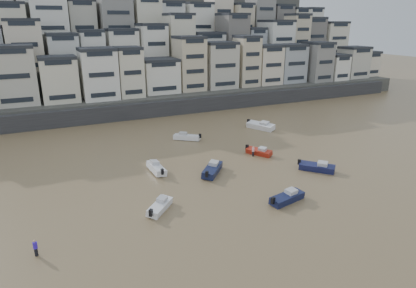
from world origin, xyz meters
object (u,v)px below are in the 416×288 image
boat_i (261,125)px  person_pink (253,151)px  boat_h (187,136)px  boat_e (259,151)px  boat_b (317,166)px  boat_j (160,205)px  person_blue (35,248)px  boat_a (287,196)px  boat_f (156,167)px  boat_c (212,168)px

boat_i → person_pink: 16.45m
boat_h → boat_e: size_ratio=1.13×
boat_h → boat_e: boat_h is taller
boat_b → person_pink: bearing=168.1°
boat_j → boat_b: 25.08m
boat_e → person_blue: person_blue is taller
boat_j → boat_a: boat_a is taller
boat_e → boat_b: boat_b is taller
boat_e → person_blue: 37.53m
boat_f → boat_b: boat_b is taller
boat_f → boat_j: bearing=162.7°
boat_h → boat_j: bearing=98.5°
boat_c → boat_e: bearing=-28.5°
boat_i → boat_h: size_ratio=1.19×
boat_j → boat_f: boat_f is taller
boat_i → person_pink: bearing=-61.8°
boat_h → boat_b: size_ratio=0.97×
boat_b → person_pink: 10.82m
boat_b → person_blue: person_blue is taller
boat_c → boat_e: size_ratio=1.25×
boat_a → person_blue: person_blue is taller
boat_b → boat_a: bearing=-99.4°
boat_i → boat_e: (-8.67, -12.89, -0.23)m
boat_j → boat_f: size_ratio=0.90×
boat_i → person_blue: boat_i is taller
boat_e → person_pink: person_pink is taller
boat_a → boat_e: size_ratio=1.12×
person_blue → person_pink: size_ratio=1.00×
boat_a → boat_b: bearing=19.2°
person_blue → person_pink: same height
boat_j → person_blue: bearing=148.3°
boat_a → person_blue: size_ratio=3.09×
boat_f → boat_e: size_ratio=1.12×
boat_i → boat_f: bearing=-89.0°
boat_i → boat_h: (-16.48, -0.15, -0.14)m
boat_h → person_blue: 38.36m
boat_i → boat_a: 32.36m
boat_c → boat_j: bearing=166.7°
boat_b → boat_h: bearing=166.7°
boat_i → boat_e: size_ratio=1.35×
person_blue → boat_h: bearing=46.0°
boat_h → person_blue: person_blue is taller
boat_j → boat_b: size_ratio=0.87×
boat_i → boat_j: bearing=-75.4°
boat_b → person_pink: (-5.28, 9.44, 0.11)m
boat_i → boat_h: 16.48m
boat_j → person_pink: (19.74, 11.10, 0.21)m
boat_c → boat_f: 8.30m
person_pink → boat_h: bearing=116.8°
boat_c → boat_j: size_ratio=1.24×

